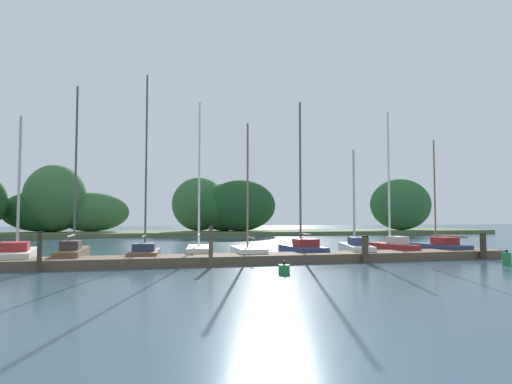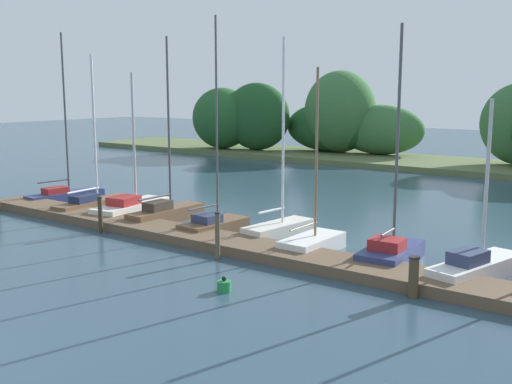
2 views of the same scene
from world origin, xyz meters
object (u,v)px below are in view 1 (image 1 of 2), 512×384
mooring_piling_4 (483,246)px  channel_buoy_1 (507,259)px  sailboat_6 (248,251)px  mooring_piling_2 (211,247)px  channel_buoy_0 (284,269)px  mooring_piling_1 (40,251)px  sailboat_5 (199,249)px  sailboat_4 (145,252)px  mooring_piling_3 (365,249)px  sailboat_9 (392,246)px  sailboat_2 (16,254)px  sailboat_3 (73,252)px  sailboat_8 (355,248)px  sailboat_10 (438,247)px  sailboat_7 (302,249)px

mooring_piling_4 → channel_buoy_1: bearing=-111.5°
sailboat_6 → channel_buoy_1: 10.63m
mooring_piling_2 → channel_buoy_0: mooring_piling_2 is taller
mooring_piling_1 → mooring_piling_2: size_ratio=0.90×
sailboat_5 → mooring_piling_1: bearing=128.1°
sailboat_4 → mooring_piling_1: (-3.56, -2.67, 0.33)m
mooring_piling_1 → mooring_piling_3: bearing=0.5°
sailboat_9 → sailboat_2: bearing=84.5°
sailboat_3 → channel_buoy_0: 9.46m
sailboat_5 → sailboat_9: size_ratio=1.02×
mooring_piling_3 → mooring_piling_4: 5.86m
channel_buoy_0 → mooring_piling_2: bearing=133.1°
sailboat_2 → mooring_piling_3: sailboat_2 is taller
sailboat_5 → mooring_piling_2: (0.06, -3.80, 0.39)m
mooring_piling_2 → channel_buoy_0: (2.20, -2.35, -0.63)m
sailboat_4 → channel_buoy_1: 14.88m
sailboat_8 → mooring_piling_3: bearing=175.9°
mooring_piling_1 → channel_buoy_0: size_ratio=3.24×
sailboat_2 → sailboat_8: sailboat_2 is taller
mooring_piling_2 → mooring_piling_4: (12.46, 0.22, -0.20)m
sailboat_9 → sailboat_5: bearing=80.8°
sailboat_3 → sailboat_9: size_ratio=1.05×
sailboat_2 → mooring_piling_1: bearing=-161.5°
sailboat_5 → sailboat_6: sailboat_5 is taller
sailboat_3 → sailboat_6: 7.51m
sailboat_4 → mooring_piling_4: (14.95, -2.61, 0.20)m
sailboat_9 → sailboat_10: (2.49, -0.24, -0.11)m
sailboat_3 → mooring_piling_2: (5.44, -3.22, 0.37)m
sailboat_3 → mooring_piling_4: bearing=-100.1°
sailboat_8 → sailboat_10: bearing=-78.2°
sailboat_3 → mooring_piling_4: 18.15m
sailboat_10 → channel_buoy_0: size_ratio=13.43×
sailboat_2 → channel_buoy_0: size_ratio=14.16×
mooring_piling_4 → channel_buoy_1: mooring_piling_4 is taller
sailboat_5 → sailboat_7: 4.88m
sailboat_6 → sailboat_3: bearing=86.5°
sailboat_2 → mooring_piling_3: size_ratio=5.48×
sailboat_8 → sailboat_6: bearing=107.2°
sailboat_5 → channel_buoy_1: size_ratio=11.77×
sailboat_10 → sailboat_7: bearing=80.8°
channel_buoy_1 → sailboat_2: bearing=164.5°
mooring_piling_2 → channel_buoy_1: mooring_piling_2 is taller
channel_buoy_1 → sailboat_9: bearing=112.1°
sailboat_6 → mooring_piling_1: bearing=107.8°
sailboat_3 → mooring_piling_1: size_ratio=5.36×
sailboat_5 → sailboat_7: size_ratio=0.98×
mooring_piling_1 → mooring_piling_4: mooring_piling_1 is taller
sailboat_2 → sailboat_8: (15.15, -0.32, 0.01)m
sailboat_5 → sailboat_2: bearing=100.6°
sailboat_5 → sailboat_7: sailboat_7 is taller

